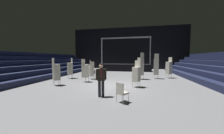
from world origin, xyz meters
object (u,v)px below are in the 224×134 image
object	(u,v)px
chair_stack_rear_left	(56,72)
chair_stack_mid_right	(141,66)
chair_stack_aisle_left	(91,70)
stage_riser	(126,67)
chair_stack_mid_left	(136,74)
chair_stack_rear_centre	(169,68)
equipment_road_case	(91,72)
loose_chair_near_man	(122,91)
man_with_tie	(101,78)
chair_stack_rear_right	(85,71)
chair_stack_front_right	(70,68)
chair_stack_front_left	(156,66)
chair_stack_mid_centre	(89,68)

from	to	relation	value
chair_stack_rear_left	chair_stack_mid_right	bearing A→B (deg)	68.47
chair_stack_rear_left	chair_stack_aisle_left	xyz separation A→B (m)	(1.57, 3.07, -0.17)
stage_riser	chair_stack_mid_left	bearing A→B (deg)	-81.45
chair_stack_rear_centre	equipment_road_case	size ratio (longest dim) A/B	2.37
chair_stack_mid_right	loose_chair_near_man	world-z (taller)	chair_stack_mid_right
man_with_tie	chair_stack_rear_right	bearing A→B (deg)	-78.21
chair_stack_mid_right	chair_stack_aisle_left	xyz separation A→B (m)	(-4.72, -0.87, -0.42)
stage_riser	chair_stack_front_right	xyz separation A→B (m)	(-4.84, -8.77, 0.41)
chair_stack_front_left	equipment_road_case	xyz separation A→B (m)	(-7.85, 2.64, -1.01)
chair_stack_front_left	chair_stack_rear_left	distance (m)	9.04
chair_stack_mid_centre	chair_stack_mid_right	bearing A→B (deg)	-111.00
man_with_tie	chair_stack_front_right	bearing A→B (deg)	-69.49
chair_stack_rear_right	loose_chair_near_man	xyz separation A→B (m)	(3.63, -4.20, -0.45)
man_with_tie	loose_chair_near_man	xyz separation A→B (m)	(1.15, -0.63, -0.47)
man_with_tie	chair_stack_rear_left	distance (m)	4.48
chair_stack_mid_left	chair_stack_rear_left	distance (m)	5.90
chair_stack_front_right	chair_stack_rear_right	bearing A→B (deg)	-165.23
stage_riser	man_with_tie	bearing A→B (deg)	-90.56
man_with_tie	chair_stack_aisle_left	bearing A→B (deg)	-86.65
chair_stack_front_left	chair_stack_rear_centre	distance (m)	1.54
chair_stack_rear_left	chair_stack_mid_left	bearing A→B (deg)	42.26
stage_riser	chair_stack_rear_left	xyz separation A→B (m)	(-4.18, -11.79, 0.41)
chair_stack_mid_centre	loose_chair_near_man	size ratio (longest dim) A/B	1.90
chair_stack_mid_centre	chair_stack_rear_right	size ratio (longest dim) A/B	0.91
stage_riser	chair_stack_front_left	distance (m)	8.12
chair_stack_mid_left	loose_chair_near_man	xyz separation A→B (m)	(-0.67, -3.16, -0.41)
chair_stack_rear_right	loose_chair_near_man	size ratio (longest dim) A/B	2.08
chair_stack_rear_right	chair_stack_rear_centre	size ratio (longest dim) A/B	0.92
man_with_tie	stage_riser	bearing A→B (deg)	-113.60
chair_stack_front_right	chair_stack_rear_right	xyz separation A→B (m)	(2.22, -1.38, -0.04)
stage_riser	chair_stack_mid_right	size ratio (longest dim) A/B	3.09
man_with_tie	chair_stack_rear_left	world-z (taller)	chair_stack_rear_left
man_with_tie	chair_stack_mid_right	distance (m)	6.29
chair_stack_rear_right	man_with_tie	bearing A→B (deg)	52.10
chair_stack_rear_left	equipment_road_case	distance (m)	7.23
chair_stack_front_right	chair_stack_rear_left	world-z (taller)	same
stage_riser	chair_stack_mid_centre	size ratio (longest dim) A/B	4.40
chair_stack_rear_right	chair_stack_aisle_left	size ratio (longest dim) A/B	1.15
chair_stack_rear_left	man_with_tie	bearing A→B (deg)	10.96
chair_stack_front_left	chair_stack_mid_right	distance (m)	1.63
chair_stack_front_right	chair_stack_mid_left	distance (m)	6.95
man_with_tie	chair_stack_front_left	xyz separation A→B (m)	(3.75, 6.47, 0.23)
chair_stack_rear_left	loose_chair_near_man	xyz separation A→B (m)	(5.20, -2.56, -0.49)
man_with_tie	equipment_road_case	distance (m)	10.02
man_with_tie	chair_stack_aisle_left	xyz separation A→B (m)	(-2.48, 5.00, -0.14)
chair_stack_front_right	loose_chair_near_man	xyz separation A→B (m)	(5.85, -5.58, -0.49)
stage_riser	chair_stack_mid_right	distance (m)	8.15
man_with_tie	chair_stack_rear_left	bearing A→B (deg)	-48.44
chair_stack_rear_centre	chair_stack_front_right	bearing A→B (deg)	65.60
chair_stack_rear_centre	loose_chair_near_man	bearing A→B (deg)	115.84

